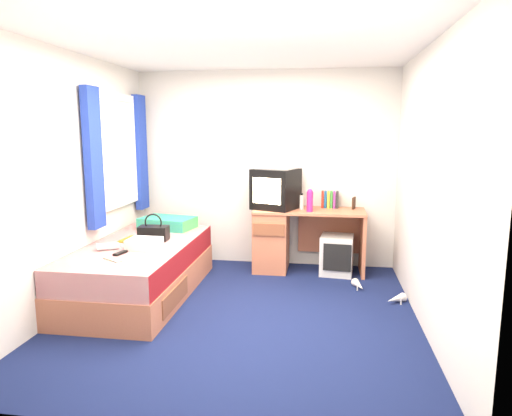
# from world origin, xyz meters

# --- Properties ---
(ground) EXTENTS (3.40, 3.40, 0.00)m
(ground) POSITION_xyz_m (0.00, 0.00, 0.00)
(ground) COLOR #0C1438
(ground) RESTS_ON ground
(room_shell) EXTENTS (3.40, 3.40, 3.40)m
(room_shell) POSITION_xyz_m (0.00, 0.00, 1.45)
(room_shell) COLOR white
(room_shell) RESTS_ON ground
(bed) EXTENTS (1.01, 2.00, 0.54)m
(bed) POSITION_xyz_m (-1.10, 0.34, 0.27)
(bed) COLOR #BD6F4F
(bed) RESTS_ON ground
(pillow) EXTENTS (0.66, 0.49, 0.13)m
(pillow) POSITION_xyz_m (-1.07, 1.09, 0.61)
(pillow) COLOR teal
(pillow) RESTS_ON bed
(desk) EXTENTS (1.30, 0.55, 0.75)m
(desk) POSITION_xyz_m (0.30, 1.44, 0.41)
(desk) COLOR #BD6F4F
(desk) RESTS_ON ground
(storage_cube) EXTENTS (0.41, 0.41, 0.46)m
(storage_cube) POSITION_xyz_m (0.90, 1.35, 0.23)
(storage_cube) COLOR silver
(storage_cube) RESTS_ON ground
(crt_tv) EXTENTS (0.61, 0.59, 0.48)m
(crt_tv) POSITION_xyz_m (0.17, 1.44, 0.99)
(crt_tv) COLOR black
(crt_tv) RESTS_ON desk
(vcr) EXTENTS (0.50, 0.42, 0.08)m
(vcr) POSITION_xyz_m (0.17, 1.44, 1.27)
(vcr) COLOR silver
(vcr) RESTS_ON crt_tv
(book_row) EXTENTS (0.20, 0.13, 0.20)m
(book_row) POSITION_xyz_m (0.81, 1.60, 0.85)
(book_row) COLOR maroon
(book_row) RESTS_ON desk
(picture_frame) EXTENTS (0.05, 0.12, 0.14)m
(picture_frame) POSITION_xyz_m (1.09, 1.56, 0.82)
(picture_frame) COLOR #311C10
(picture_frame) RESTS_ON desk
(pink_water_bottle) EXTENTS (0.07, 0.07, 0.23)m
(pink_water_bottle) POSITION_xyz_m (0.58, 1.29, 0.87)
(pink_water_bottle) COLOR #EB2174
(pink_water_bottle) RESTS_ON desk
(aerosol_can) EXTENTS (0.05, 0.05, 0.17)m
(aerosol_can) POSITION_xyz_m (0.48, 1.42, 0.84)
(aerosol_can) COLOR silver
(aerosol_can) RESTS_ON desk
(handbag) EXTENTS (0.31, 0.19, 0.28)m
(handbag) POSITION_xyz_m (-1.01, 0.51, 0.62)
(handbag) COLOR black
(handbag) RESTS_ON bed
(towel) EXTENTS (0.31, 0.26, 0.10)m
(towel) POSITION_xyz_m (-0.97, 0.16, 0.59)
(towel) COLOR silver
(towel) RESTS_ON bed
(magazine) EXTENTS (0.23, 0.30, 0.01)m
(magazine) POSITION_xyz_m (-1.23, 0.48, 0.55)
(magazine) COLOR yellow
(magazine) RESTS_ON bed
(water_bottle) EXTENTS (0.21, 0.16, 0.07)m
(water_bottle) POSITION_xyz_m (-1.30, 0.06, 0.58)
(water_bottle) COLOR silver
(water_bottle) RESTS_ON bed
(colour_swatch_fan) EXTENTS (0.22, 0.17, 0.01)m
(colour_swatch_fan) POSITION_xyz_m (-1.10, -0.26, 0.55)
(colour_swatch_fan) COLOR yellow
(colour_swatch_fan) RESTS_ON bed
(remote_control) EXTENTS (0.08, 0.17, 0.02)m
(remote_control) POSITION_xyz_m (-1.12, -0.06, 0.55)
(remote_control) COLOR black
(remote_control) RESTS_ON bed
(window_assembly) EXTENTS (0.11, 1.42, 1.40)m
(window_assembly) POSITION_xyz_m (-1.55, 0.90, 1.42)
(window_assembly) COLOR silver
(window_assembly) RESTS_ON room_shell
(white_heels) EXTENTS (0.52, 0.58, 0.09)m
(white_heels) POSITION_xyz_m (1.30, 0.67, 0.04)
(white_heels) COLOR silver
(white_heels) RESTS_ON ground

